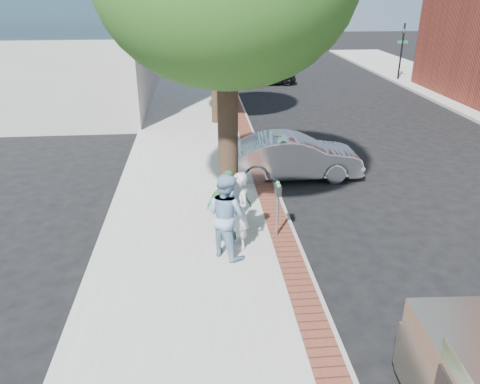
{
  "coord_description": "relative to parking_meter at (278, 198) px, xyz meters",
  "views": [
    {
      "loc": [
        -1.34,
        -9.57,
        6.04
      ],
      "look_at": [
        -0.34,
        1.34,
        1.2
      ],
      "focal_mm": 35.0,
      "sensor_mm": 36.0,
      "label": 1
    }
  ],
  "objects": [
    {
      "name": "parking_meter",
      "position": [
        0.0,
        0.0,
        0.0
      ],
      "size": [
        0.12,
        0.32,
        1.47
      ],
      "color": "gray",
      "rests_on": "sidewalk"
    },
    {
      "name": "person_officer",
      "position": [
        -1.34,
        -0.8,
        -0.02
      ],
      "size": [
        1.26,
        1.27,
        2.06
      ],
      "primitive_type": "imported",
      "rotation": [
        0.0,
        0.0,
        2.33
      ],
      "color": "#7FA2C5",
      "rests_on": "sidewalk"
    },
    {
      "name": "curb",
      "position": [
        0.49,
        7.12,
        -1.13
      ],
      "size": [
        0.1,
        60.0,
        0.15
      ],
      "primitive_type": "cube",
      "color": "gray",
      "rests_on": "ground"
    },
    {
      "name": "signal_near",
      "position": [
        0.34,
        21.12,
        1.05
      ],
      "size": [
        0.7,
        0.15,
        3.8
      ],
      "color": "black",
      "rests_on": "ground"
    },
    {
      "name": "sidewalk",
      "position": [
        -2.06,
        7.12,
        -1.13
      ],
      "size": [
        5.0,
        60.0,
        0.15
      ],
      "primitive_type": "cube",
      "color": "#9E9991",
      "rests_on": "ground"
    },
    {
      "name": "person_gray",
      "position": [
        -1.02,
        -0.49,
        -0.08
      ],
      "size": [
        0.71,
        0.84,
        1.94
      ],
      "primitive_type": "imported",
      "rotation": [
        0.0,
        0.0,
        -1.16
      ],
      "color": "#B8B9BD",
      "rests_on": "sidewalk"
    },
    {
      "name": "person_green",
      "position": [
        -1.22,
        -0.08,
        -0.12
      ],
      "size": [
        1.1,
        0.48,
        1.86
      ],
      "primitive_type": "imported",
      "rotation": [
        0.0,
        0.0,
        3.11
      ],
      "color": "#469A50",
      "rests_on": "sidewalk"
    },
    {
      "name": "sedan_silver",
      "position": [
        1.26,
        4.26,
        -0.46
      ],
      "size": [
        4.56,
        1.62,
        1.5
      ],
      "primitive_type": "imported",
      "rotation": [
        0.0,
        0.0,
        1.58
      ],
      "color": "silver",
      "rests_on": "ground"
    },
    {
      "name": "office_base",
      "position": [
        -13.56,
        21.12,
        0.79
      ],
      "size": [
        18.2,
        22.2,
        4.0
      ],
      "primitive_type": "cube",
      "color": "gray",
      "rests_on": "ground"
    },
    {
      "name": "tree_far",
      "position": [
        -1.06,
        11.12,
        4.09
      ],
      "size": [
        4.8,
        4.8,
        7.14
      ],
      "color": "black",
      "rests_on": "sidewalk"
    },
    {
      "name": "bg_car",
      "position": [
        2.72,
        20.79,
        -0.54
      ],
      "size": [
        3.95,
        1.63,
        1.34
      ],
      "primitive_type": "imported",
      "rotation": [
        0.0,
        0.0,
        1.58
      ],
      "color": "black",
      "rests_on": "ground"
    },
    {
      "name": "signal_far",
      "position": [
        11.94,
        21.12,
        1.05
      ],
      "size": [
        0.7,
        0.15,
        3.8
      ],
      "color": "black",
      "rests_on": "ground"
    },
    {
      "name": "brick_strip",
      "position": [
        0.14,
        7.12,
        -1.05
      ],
      "size": [
        0.6,
        60.0,
        0.01
      ],
      "primitive_type": "cube",
      "color": "brown",
      "rests_on": "sidewalk"
    },
    {
      "name": "ground",
      "position": [
        -0.56,
        -0.88,
        -1.21
      ],
      "size": [
        120.0,
        120.0,
        0.0
      ],
      "primitive_type": "plane",
      "color": "black",
      "rests_on": "ground"
    }
  ]
}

